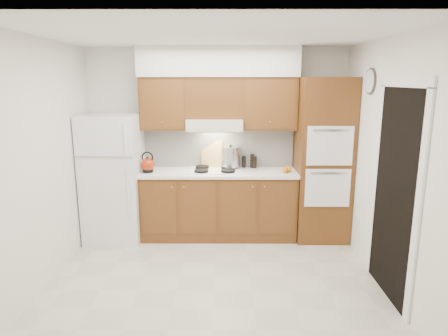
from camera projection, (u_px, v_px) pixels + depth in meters
name	position (u px, v px, depth m)	size (l,w,h in m)	color
floor	(215.00, 276.00, 4.51)	(3.60, 3.60, 0.00)	#B8B3A1
ceiling	(213.00, 35.00, 3.94)	(3.60, 3.60, 0.00)	white
wall_back	(217.00, 142.00, 5.69)	(3.60, 0.02, 2.60)	white
wall_left	(45.00, 163.00, 4.23)	(0.02, 3.00, 2.60)	white
wall_right	(384.00, 164.00, 4.22)	(0.02, 3.00, 2.60)	white
fridge	(114.00, 178.00, 5.44)	(0.75, 0.72, 1.72)	white
base_cabinets	(219.00, 205.00, 5.58)	(2.11, 0.60, 0.90)	brown
countertop	(219.00, 173.00, 5.47)	(2.13, 0.62, 0.04)	white
backsplash	(219.00, 147.00, 5.69)	(2.11, 0.03, 0.56)	white
oven_cabinet	(323.00, 160.00, 5.41)	(0.70, 0.65, 2.20)	brown
upper_cab_left	(164.00, 103.00, 5.41)	(0.63, 0.33, 0.70)	brown
upper_cab_right	(269.00, 103.00, 5.41)	(0.73, 0.33, 0.70)	brown
range_hood	(215.00, 124.00, 5.41)	(0.75, 0.45, 0.15)	silver
upper_cab_over_hood	(215.00, 98.00, 5.39)	(0.75, 0.33, 0.55)	brown
soffit	(218.00, 62.00, 5.27)	(2.13, 0.36, 0.40)	silver
cooktop	(215.00, 170.00, 5.48)	(0.74, 0.50, 0.01)	white
doorway	(394.00, 196.00, 3.93)	(0.02, 0.90, 2.10)	black
wall_clock	(371.00, 81.00, 4.57)	(0.30, 0.30, 0.02)	#3F3833
kettle	(148.00, 165.00, 5.38)	(0.19, 0.19, 0.19)	maroon
cutting_board	(212.00, 153.00, 5.68)	(0.29, 0.02, 0.39)	tan
stock_pot	(230.00, 157.00, 5.59)	(0.26, 0.26, 0.27)	#BBBBC0
condiment_a	(252.00, 161.00, 5.67)	(0.06, 0.06, 0.20)	black
condiment_b	(244.00, 162.00, 5.68)	(0.05, 0.05, 0.16)	black
condiment_c	(255.00, 162.00, 5.65)	(0.06, 0.06, 0.17)	black
orange_near	(289.00, 169.00, 5.40)	(0.08, 0.08, 0.08)	orange
orange_far	(285.00, 170.00, 5.36)	(0.08, 0.08, 0.08)	orange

